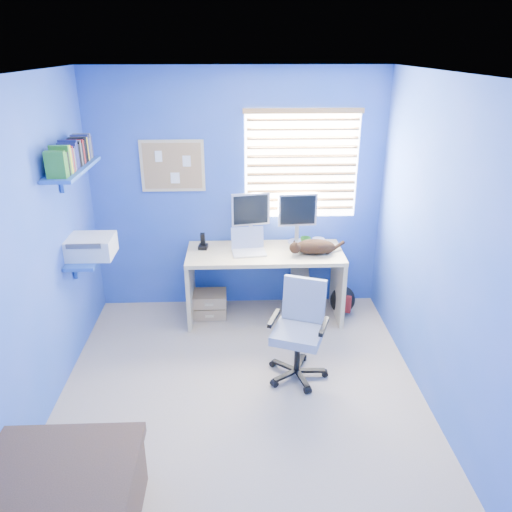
{
  "coord_description": "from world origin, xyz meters",
  "views": [
    {
      "loc": [
        -0.02,
        -3.4,
        2.67
      ],
      "look_at": [
        0.15,
        0.65,
        0.95
      ],
      "focal_mm": 35.0,
      "sensor_mm": 36.0,
      "label": 1
    }
  ],
  "objects_px": {
    "laptop": "(249,243)",
    "cat": "(315,247)",
    "desk": "(265,284)",
    "tower_pc": "(299,293)",
    "office_chair": "(299,342)"
  },
  "relations": [
    {
      "from": "desk",
      "to": "cat",
      "type": "xyz_separation_m",
      "value": [
        0.5,
        -0.07,
        0.44
      ]
    },
    {
      "from": "desk",
      "to": "cat",
      "type": "bearing_deg",
      "value": -7.52
    },
    {
      "from": "desk",
      "to": "office_chair",
      "type": "bearing_deg",
      "value": -77.02
    },
    {
      "from": "office_chair",
      "to": "cat",
      "type": "bearing_deg",
      "value": 74.76
    },
    {
      "from": "laptop",
      "to": "tower_pc",
      "type": "relative_size",
      "value": 0.73
    },
    {
      "from": "cat",
      "to": "office_chair",
      "type": "relative_size",
      "value": 0.47
    },
    {
      "from": "laptop",
      "to": "office_chair",
      "type": "height_order",
      "value": "laptop"
    },
    {
      "from": "tower_pc",
      "to": "cat",
      "type": "bearing_deg",
      "value": -45.47
    },
    {
      "from": "laptop",
      "to": "tower_pc",
      "type": "height_order",
      "value": "laptop"
    },
    {
      "from": "tower_pc",
      "to": "office_chair",
      "type": "distance_m",
      "value": 1.12
    },
    {
      "from": "desk",
      "to": "cat",
      "type": "relative_size",
      "value": 3.92
    },
    {
      "from": "tower_pc",
      "to": "office_chair",
      "type": "xyz_separation_m",
      "value": [
        -0.14,
        -1.1,
        0.09
      ]
    },
    {
      "from": "laptop",
      "to": "cat",
      "type": "relative_size",
      "value": 0.82
    },
    {
      "from": "desk",
      "to": "office_chair",
      "type": "height_order",
      "value": "office_chair"
    },
    {
      "from": "desk",
      "to": "cat",
      "type": "height_order",
      "value": "cat"
    }
  ]
}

